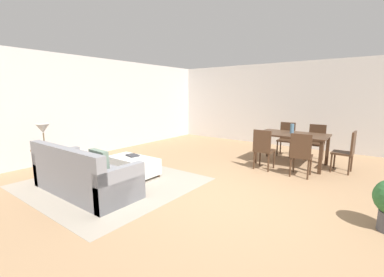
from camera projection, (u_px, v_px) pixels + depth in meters
name	position (u px, v px, depth m)	size (l,w,h in m)	color
ground_plane	(219.00, 197.00, 4.22)	(10.80, 10.80, 0.00)	#9E7A56
wall_back	(301.00, 105.00, 7.93)	(9.00, 0.12, 2.70)	beige
wall_left	(90.00, 107.00, 7.03)	(0.12, 11.00, 2.70)	beige
area_rug	(112.00, 182.00, 4.90)	(3.00, 2.80, 0.01)	gray
couch	(83.00, 176.00, 4.36)	(2.10, 0.86, 0.86)	gray
ottoman_table	(133.00, 165.00, 5.31)	(1.12, 0.56, 0.39)	silver
side_table	(46.00, 156.00, 5.12)	(0.40, 0.40, 0.59)	brown
table_lamp	(43.00, 130.00, 5.03)	(0.26, 0.26, 0.53)	brown
dining_table	(292.00, 137.00, 6.07)	(1.57, 0.98, 0.76)	#422B1C
dining_chair_near_left	(263.00, 147.00, 5.66)	(0.41, 0.41, 0.92)	#422B1C
dining_chair_near_right	(301.00, 153.00, 5.14)	(0.43, 0.43, 0.92)	#422B1C
dining_chair_far_left	(287.00, 137.00, 7.02)	(0.42, 0.42, 0.92)	#422B1C
dining_chair_far_right	(316.00, 140.00, 6.53)	(0.40, 0.40, 0.92)	#422B1C
dining_chair_head_east	(347.00, 150.00, 5.43)	(0.42, 0.42, 0.92)	#422B1C
vase_centerpiece	(292.00, 129.00, 6.08)	(0.09, 0.09, 0.23)	slate
book_on_ottoman	(133.00, 155.00, 5.40)	(0.26, 0.20, 0.03)	#333338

